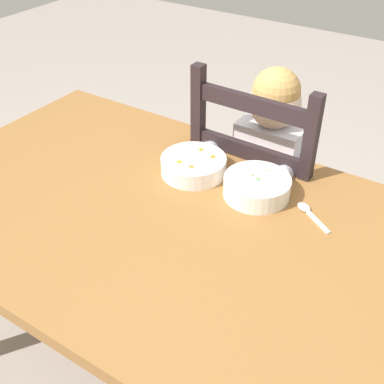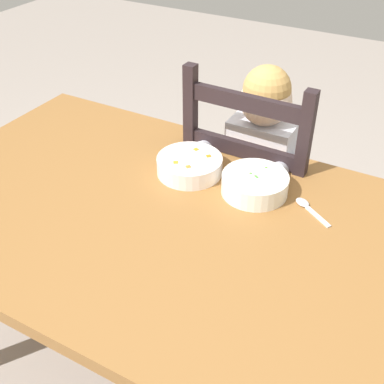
# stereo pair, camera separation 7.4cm
# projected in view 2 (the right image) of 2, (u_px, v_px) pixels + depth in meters

# --- Properties ---
(ground_plane) EXTENTS (8.00, 8.00, 0.00)m
(ground_plane) POSITION_uv_depth(u_px,v_px,m) (179.00, 379.00, 1.74)
(ground_plane) COLOR gray
(dining_table) EXTENTS (1.58, 0.91, 0.74)m
(dining_table) POSITION_uv_depth(u_px,v_px,m) (176.00, 243.00, 1.36)
(dining_table) COLOR olive
(dining_table) RESTS_ON ground
(dining_chair) EXTENTS (0.43, 0.43, 1.00)m
(dining_chair) POSITION_uv_depth(u_px,v_px,m) (254.00, 199.00, 1.80)
(dining_chair) COLOR black
(dining_chair) RESTS_ON ground
(child_figure) EXTENTS (0.32, 0.31, 0.98)m
(child_figure) POSITION_uv_depth(u_px,v_px,m) (257.00, 160.00, 1.69)
(child_figure) COLOR silver
(child_figure) RESTS_ON ground
(bowl_of_peas) EXTENTS (0.19, 0.19, 0.06)m
(bowl_of_peas) POSITION_uv_depth(u_px,v_px,m) (255.00, 184.00, 1.38)
(bowl_of_peas) COLOR white
(bowl_of_peas) RESTS_ON dining_table
(bowl_of_carrots) EXTENTS (0.20, 0.20, 0.05)m
(bowl_of_carrots) POSITION_uv_depth(u_px,v_px,m) (190.00, 165.00, 1.46)
(bowl_of_carrots) COLOR white
(bowl_of_carrots) RESTS_ON dining_table
(spoon) EXTENTS (0.12, 0.09, 0.01)m
(spoon) POSITION_uv_depth(u_px,v_px,m) (307.00, 207.00, 1.33)
(spoon) COLOR silver
(spoon) RESTS_ON dining_table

